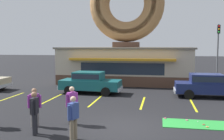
{
  "coord_description": "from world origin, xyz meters",
  "views": [
    {
      "loc": [
        1.51,
        -11.0,
        3.52
      ],
      "look_at": [
        -1.5,
        5.0,
        2.0
      ],
      "focal_mm": 42.0,
      "sensor_mm": 36.0,
      "label": 1
    }
  ],
  "objects_px": {
    "pedestrian_beanie_man": "(72,103)",
    "traffic_light_pole": "(218,44)",
    "golf_ball": "(198,122)",
    "pedestrian_blue_sweater_man": "(73,116)",
    "car_teal": "(90,82)",
    "trash_bin": "(183,82)",
    "pedestrian_hooded_kid": "(35,105)",
    "pedestrian_leather_jacket_man": "(34,111)",
    "car_navy": "(208,85)"
  },
  "relations": [
    {
      "from": "pedestrian_hooded_kid",
      "to": "trash_bin",
      "type": "bearing_deg",
      "value": 59.25
    },
    {
      "from": "pedestrian_beanie_man",
      "to": "traffic_light_pole",
      "type": "height_order",
      "value": "traffic_light_pole"
    },
    {
      "from": "pedestrian_leather_jacket_man",
      "to": "pedestrian_beanie_man",
      "type": "bearing_deg",
      "value": 56.65
    },
    {
      "from": "pedestrian_leather_jacket_man",
      "to": "pedestrian_beanie_man",
      "type": "distance_m",
      "value": 1.84
    },
    {
      "from": "pedestrian_blue_sweater_man",
      "to": "pedestrian_leather_jacket_man",
      "type": "height_order",
      "value": "pedestrian_leather_jacket_man"
    },
    {
      "from": "pedestrian_blue_sweater_man",
      "to": "pedestrian_hooded_kid",
      "type": "height_order",
      "value": "pedestrian_hooded_kid"
    },
    {
      "from": "pedestrian_blue_sweater_man",
      "to": "trash_bin",
      "type": "bearing_deg",
      "value": 69.57
    },
    {
      "from": "golf_ball",
      "to": "pedestrian_blue_sweater_man",
      "type": "bearing_deg",
      "value": -146.94
    },
    {
      "from": "golf_ball",
      "to": "traffic_light_pole",
      "type": "xyz_separation_m",
      "value": [
        4.26,
        17.53,
        3.66
      ]
    },
    {
      "from": "car_teal",
      "to": "traffic_light_pole",
      "type": "relative_size",
      "value": 0.8
    },
    {
      "from": "car_teal",
      "to": "pedestrian_hooded_kid",
      "type": "bearing_deg",
      "value": -91.69
    },
    {
      "from": "traffic_light_pole",
      "to": "trash_bin",
      "type": "bearing_deg",
      "value": -119.55
    },
    {
      "from": "car_navy",
      "to": "pedestrian_beanie_man",
      "type": "bearing_deg",
      "value": -132.6
    },
    {
      "from": "golf_ball",
      "to": "trash_bin",
      "type": "relative_size",
      "value": 0.04
    },
    {
      "from": "car_teal",
      "to": "traffic_light_pole",
      "type": "bearing_deg",
      "value": 45.46
    },
    {
      "from": "pedestrian_hooded_kid",
      "to": "traffic_light_pole",
      "type": "xyz_separation_m",
      "value": [
        11.34,
        19.41,
        2.77
      ]
    },
    {
      "from": "car_teal",
      "to": "pedestrian_hooded_kid",
      "type": "height_order",
      "value": "pedestrian_hooded_kid"
    },
    {
      "from": "pedestrian_hooded_kid",
      "to": "golf_ball",
      "type": "bearing_deg",
      "value": 14.9
    },
    {
      "from": "golf_ball",
      "to": "pedestrian_blue_sweater_man",
      "type": "xyz_separation_m",
      "value": [
        -4.87,
        -3.17,
        0.87
      ]
    },
    {
      "from": "trash_bin",
      "to": "traffic_light_pole",
      "type": "xyz_separation_m",
      "value": [
        4.15,
        7.33,
        3.21
      ]
    },
    {
      "from": "car_teal",
      "to": "pedestrian_beanie_man",
      "type": "relative_size",
      "value": 2.68
    },
    {
      "from": "car_teal",
      "to": "pedestrian_leather_jacket_man",
      "type": "bearing_deg",
      "value": -88.34
    },
    {
      "from": "pedestrian_hooded_kid",
      "to": "trash_bin",
      "type": "relative_size",
      "value": 1.73
    },
    {
      "from": "car_navy",
      "to": "pedestrian_hooded_kid",
      "type": "xyz_separation_m",
      "value": [
        -8.52,
        -8.16,
        0.06
      ]
    },
    {
      "from": "golf_ball",
      "to": "pedestrian_hooded_kid",
      "type": "distance_m",
      "value": 7.38
    },
    {
      "from": "pedestrian_blue_sweater_man",
      "to": "pedestrian_leather_jacket_man",
      "type": "distance_m",
      "value": 1.73
    },
    {
      "from": "golf_ball",
      "to": "pedestrian_leather_jacket_man",
      "type": "xyz_separation_m",
      "value": [
        -6.57,
        -2.87,
        0.91
      ]
    },
    {
      "from": "pedestrian_blue_sweater_man",
      "to": "traffic_light_pole",
      "type": "bearing_deg",
      "value": 66.19
    },
    {
      "from": "car_teal",
      "to": "pedestrian_leather_jacket_man",
      "type": "distance_m",
      "value": 9.12
    },
    {
      "from": "pedestrian_blue_sweater_man",
      "to": "golf_ball",
      "type": "bearing_deg",
      "value": 33.06
    },
    {
      "from": "pedestrian_hooded_kid",
      "to": "traffic_light_pole",
      "type": "bearing_deg",
      "value": 59.7
    },
    {
      "from": "car_navy",
      "to": "trash_bin",
      "type": "distance_m",
      "value": 4.16
    },
    {
      "from": "golf_ball",
      "to": "traffic_light_pole",
      "type": "bearing_deg",
      "value": 76.32
    },
    {
      "from": "pedestrian_leather_jacket_man",
      "to": "traffic_light_pole",
      "type": "bearing_deg",
      "value": 62.02
    },
    {
      "from": "pedestrian_beanie_man",
      "to": "traffic_light_pole",
      "type": "xyz_separation_m",
      "value": [
        9.83,
        18.87,
        2.75
      ]
    },
    {
      "from": "pedestrian_leather_jacket_man",
      "to": "pedestrian_blue_sweater_man",
      "type": "bearing_deg",
      "value": -9.87
    },
    {
      "from": "golf_ball",
      "to": "car_teal",
      "type": "relative_size",
      "value": 0.01
    },
    {
      "from": "traffic_light_pole",
      "to": "car_teal",
      "type": "bearing_deg",
      "value": -134.54
    },
    {
      "from": "pedestrian_blue_sweater_man",
      "to": "pedestrian_hooded_kid",
      "type": "distance_m",
      "value": 2.56
    },
    {
      "from": "pedestrian_leather_jacket_man",
      "to": "trash_bin",
      "type": "height_order",
      "value": "pedestrian_leather_jacket_man"
    },
    {
      "from": "pedestrian_beanie_man",
      "to": "pedestrian_leather_jacket_man",
      "type": "bearing_deg",
      "value": -123.35
    },
    {
      "from": "car_teal",
      "to": "trash_bin",
      "type": "relative_size",
      "value": 4.74
    },
    {
      "from": "car_navy",
      "to": "traffic_light_pole",
      "type": "height_order",
      "value": "traffic_light_pole"
    },
    {
      "from": "pedestrian_hooded_kid",
      "to": "trash_bin",
      "type": "distance_m",
      "value": 14.07
    },
    {
      "from": "car_teal",
      "to": "trash_bin",
      "type": "bearing_deg",
      "value": 29.64
    },
    {
      "from": "golf_ball",
      "to": "pedestrian_beanie_man",
      "type": "xyz_separation_m",
      "value": [
        -5.56,
        -1.34,
        0.91
      ]
    },
    {
      "from": "pedestrian_leather_jacket_man",
      "to": "pedestrian_beanie_man",
      "type": "height_order",
      "value": "pedestrian_leather_jacket_man"
    },
    {
      "from": "pedestrian_hooded_kid",
      "to": "car_navy",
      "type": "bearing_deg",
      "value": 43.77
    },
    {
      "from": "pedestrian_blue_sweater_man",
      "to": "pedestrian_beanie_man",
      "type": "relative_size",
      "value": 0.97
    },
    {
      "from": "car_navy",
      "to": "trash_bin",
      "type": "bearing_deg",
      "value": 108.73
    }
  ]
}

